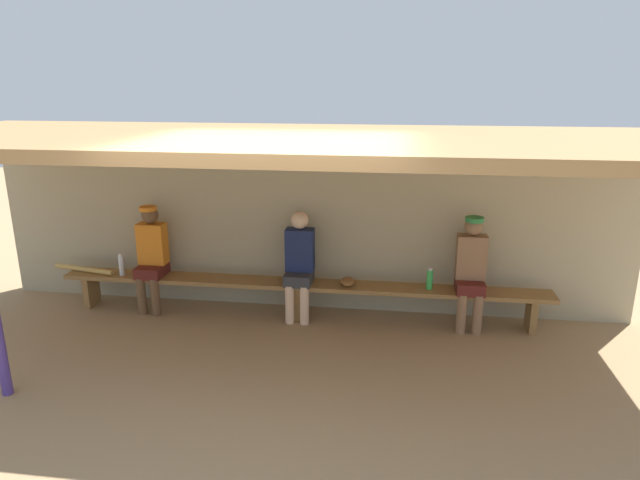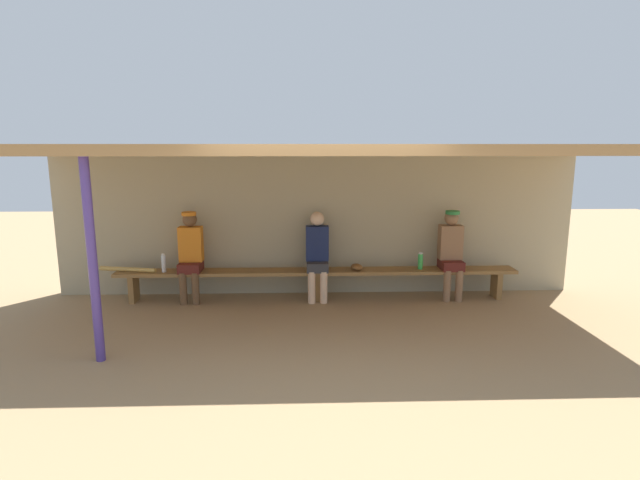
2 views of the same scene
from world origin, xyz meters
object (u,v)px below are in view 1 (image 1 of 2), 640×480
(water_bottle_blue, at_px, (430,279))
(baseball_glove_dark_brown, at_px, (348,282))
(bench, at_px, (300,288))
(baseball_bat, at_px, (84,269))
(player_near_post, at_px, (299,261))
(player_rightmost, at_px, (471,268))
(water_bottle_clear, at_px, (121,265))
(player_with_sunglasses, at_px, (151,253))

(water_bottle_blue, relative_size, baseball_glove_dark_brown, 1.07)
(bench, xyz_separation_m, baseball_bat, (-2.82, -0.00, 0.11))
(baseball_bat, bearing_deg, player_near_post, 11.81)
(baseball_bat, bearing_deg, player_rightmost, 11.79)
(water_bottle_clear, xyz_separation_m, baseball_bat, (-0.55, 0.05, -0.10))
(baseball_glove_dark_brown, bearing_deg, player_with_sunglasses, -93.19)
(player_rightmost, distance_m, water_bottle_clear, 4.30)
(baseball_bat, bearing_deg, water_bottle_clear, 6.84)
(player_rightmost, distance_m, water_bottle_blue, 0.49)
(player_with_sunglasses, bearing_deg, player_near_post, -0.01)
(water_bottle_blue, bearing_deg, baseball_bat, 180.00)
(water_bottle_clear, bearing_deg, player_near_post, 1.26)
(player_with_sunglasses, bearing_deg, bench, -0.11)
(water_bottle_clear, bearing_deg, player_rightmost, 0.68)
(player_near_post, xyz_separation_m, player_rightmost, (2.02, 0.00, 0.02))
(water_bottle_blue, relative_size, baseball_bat, 0.29)
(bench, relative_size, player_rightmost, 4.46)
(player_near_post, relative_size, player_with_sunglasses, 0.99)
(player_with_sunglasses, distance_m, baseball_glove_dark_brown, 2.49)
(water_bottle_blue, xyz_separation_m, baseball_glove_dark_brown, (-0.97, -0.01, -0.08))
(bench, relative_size, baseball_glove_dark_brown, 25.00)
(player_with_sunglasses, xyz_separation_m, player_rightmost, (3.91, 0.00, 0.00))
(player_rightmost, xyz_separation_m, water_bottle_clear, (-4.29, -0.05, -0.15))
(bench, relative_size, player_with_sunglasses, 4.46)
(player_with_sunglasses, height_order, baseball_bat, player_with_sunglasses)
(water_bottle_blue, distance_m, baseball_bat, 4.38)
(bench, relative_size, player_near_post, 4.49)
(water_bottle_clear, relative_size, baseball_bat, 0.32)
(water_bottle_clear, height_order, baseball_glove_dark_brown, water_bottle_clear)
(baseball_bat, bearing_deg, baseball_glove_dark_brown, 11.53)
(bench, height_order, water_bottle_clear, water_bottle_clear)
(player_rightmost, xyz_separation_m, baseball_glove_dark_brown, (-1.43, -0.02, -0.24))
(bench, distance_m, player_near_post, 0.34)
(player_with_sunglasses, xyz_separation_m, baseball_glove_dark_brown, (2.47, -0.02, -0.24))
(water_bottle_blue, bearing_deg, player_rightmost, 0.44)
(water_bottle_clear, bearing_deg, bench, 1.19)
(player_near_post, height_order, water_bottle_blue, player_near_post)
(bench, height_order, baseball_bat, baseball_bat)
(bench, distance_m, baseball_glove_dark_brown, 0.60)
(water_bottle_blue, height_order, baseball_glove_dark_brown, water_bottle_blue)
(water_bottle_clear, height_order, baseball_bat, water_bottle_clear)
(bench, height_order, player_rightmost, player_rightmost)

